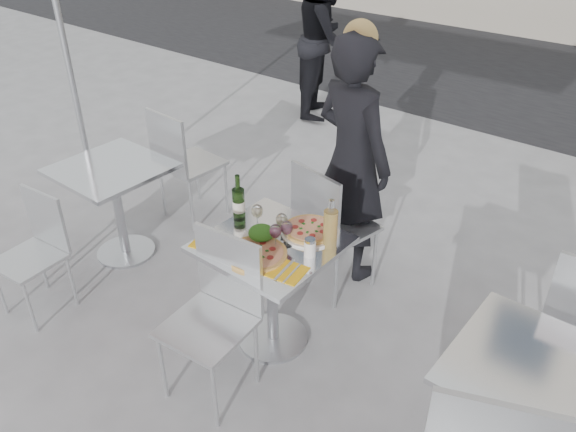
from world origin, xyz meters
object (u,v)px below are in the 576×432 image
Objects in this scene: side_chair_lnear at (37,243)px; wineglass_white_a at (257,212)px; side_chair_lfar at (181,157)px; wine_bottle at (239,202)px; main_table at (272,272)px; carafe at (330,227)px; side_table_right at (530,402)px; napkin_right at (287,271)px; chair_far at (327,220)px; chair_near at (217,304)px; wineglass_red_a at (275,232)px; wineglass_red_b at (287,229)px; sugar_shaker at (310,247)px; pedestrian_a at (326,39)px; napkin_left at (210,241)px; side_table_left at (115,192)px; pizza_far at (310,230)px; salad_plate at (261,234)px; woman_diner at (352,160)px; wineglass_white_b at (282,221)px; pizza_near at (256,254)px.

wineglass_white_a reaches higher than side_chair_lnear.
wine_bottle reaches higher than side_chair_lfar.
main_table is 2.59× the size of carafe.
side_table_right is 3.64× the size of napkin_right.
napkin_right is at bearing -22.03° from wine_bottle.
main_table is at bearing 159.65° from side_chair_lfar.
chair_far reaches higher than side_table_right.
chair_near is 3.26× the size of carafe.
wineglass_red_a is (0.06, -0.03, 0.32)m from main_table.
wineglass_red_b is at bearing 70.24° from chair_near.
sugar_shaker is at bearing 80.55° from napkin_right.
pedestrian_a is 6.11× the size of carafe.
pedestrian_a is at bearing 124.54° from sugar_shaker.
wineglass_white_a reaches higher than napkin_left.
side_table_left is 1.38m from wineglass_white_a.
carafe reaches higher than side_chair_lfar.
pedestrian_a is 3.94m from carafe.
napkin_left is at bearing -140.92° from main_table.
chair_far is 0.67m from wineglass_red_b.
carafe reaches higher than pizza_far.
side_table_right is at bearing -157.40° from pedestrian_a.
pedestrian_a is at bearing 120.45° from salad_plate.
side_table_left is 3.00m from side_table_right.
woman_diner reaches higher than side_table_left.
main_table is at bearing 138.18° from napkin_right.
chair_near is at bearing -59.66° from wine_bottle.
wineglass_red_a reaches higher than side_table_right.
pedestrian_a reaches higher than side_table_left.
wineglass_white_a is (-1.66, 0.06, 0.32)m from side_table_right.
main_table is 4.76× the size of wineglass_white_a.
wineglass_red_a is at bearing -67.15° from wineglass_white_b.
side_chair_lnear reaches higher than napkin_right.
side_table_right is 1.50m from pizza_near.
napkin_left is (-0.38, -0.43, -0.01)m from pizza_far.
salad_plate is 2.06× the size of sugar_shaker.
chair_near is 2.73× the size of pizza_far.
wineglass_red_a is at bearing 71.01° from pizza_near.
woman_diner is (-0.09, 0.95, 0.33)m from main_table.
side_table_left is 0.77× the size of chair_far.
main_table is 0.41m from napkin_left.
carafe is at bearing 21.23° from side_chair_lnear.
napkin_left is at bearing 177.64° from napkin_right.
chair_near is 6.00× the size of wineglass_white_b.
main_table is at bearing 107.82° from woman_diner.
pizza_far is at bearing 55.16° from wineglass_white_b.
chair_far is 0.45m from woman_diner.
carafe is (0.36, -0.77, -0.01)m from woman_diner.
wineglass_white_a reaches higher than side_table_right.
wineglass_red_a is (0.12, -0.02, 0.07)m from salad_plate.
salad_plate is 1.40× the size of wineglass_white_a.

